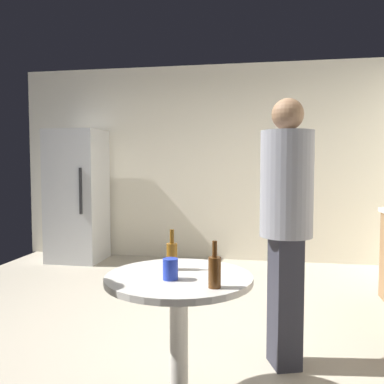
{
  "coord_description": "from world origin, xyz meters",
  "views": [
    {
      "loc": [
        0.83,
        -3.14,
        1.33
      ],
      "look_at": [
        0.15,
        0.71,
        1.07
      ],
      "focal_mm": 38.77,
      "sensor_mm": 36.0,
      "label": 1
    }
  ],
  "objects_px": {
    "beer_bottle_amber": "(172,255)",
    "beer_bottle_brown": "(215,271)",
    "foreground_table": "(179,294)",
    "plastic_cup_blue": "(170,269)",
    "refrigerator": "(77,196)",
    "person_in_gray_shirt": "(286,211)"
  },
  "relations": [
    {
      "from": "beer_bottle_brown",
      "to": "plastic_cup_blue",
      "type": "relative_size",
      "value": 2.09
    },
    {
      "from": "foreground_table",
      "to": "beer_bottle_amber",
      "type": "distance_m",
      "value": 0.23
    },
    {
      "from": "refrigerator",
      "to": "foreground_table",
      "type": "relative_size",
      "value": 2.25
    },
    {
      "from": "foreground_table",
      "to": "person_in_gray_shirt",
      "type": "distance_m",
      "value": 0.92
    },
    {
      "from": "beer_bottle_brown",
      "to": "beer_bottle_amber",
      "type": "bearing_deg",
      "value": 132.71
    },
    {
      "from": "refrigerator",
      "to": "person_in_gray_shirt",
      "type": "xyz_separation_m",
      "value": [
        2.69,
        -2.6,
        0.13
      ]
    },
    {
      "from": "refrigerator",
      "to": "plastic_cup_blue",
      "type": "distance_m",
      "value": 3.87
    },
    {
      "from": "refrigerator",
      "to": "plastic_cup_blue",
      "type": "height_order",
      "value": "refrigerator"
    },
    {
      "from": "refrigerator",
      "to": "person_in_gray_shirt",
      "type": "relative_size",
      "value": 1.03
    },
    {
      "from": "beer_bottle_amber",
      "to": "person_in_gray_shirt",
      "type": "xyz_separation_m",
      "value": [
        0.65,
        0.47,
        0.21
      ]
    },
    {
      "from": "person_in_gray_shirt",
      "to": "refrigerator",
      "type": "bearing_deg",
      "value": -62.64
    },
    {
      "from": "beer_bottle_amber",
      "to": "beer_bottle_brown",
      "type": "distance_m",
      "value": 0.41
    },
    {
      "from": "refrigerator",
      "to": "beer_bottle_brown",
      "type": "xyz_separation_m",
      "value": [
        2.32,
        -3.37,
        -0.08
      ]
    },
    {
      "from": "foreground_table",
      "to": "plastic_cup_blue",
      "type": "distance_m",
      "value": 0.18
    },
    {
      "from": "person_in_gray_shirt",
      "to": "plastic_cup_blue",
      "type": "bearing_deg",
      "value": 28.72
    },
    {
      "from": "plastic_cup_blue",
      "to": "person_in_gray_shirt",
      "type": "distance_m",
      "value": 0.94
    },
    {
      "from": "foreground_table",
      "to": "beer_bottle_amber",
      "type": "bearing_deg",
      "value": 119.13
    },
    {
      "from": "refrigerator",
      "to": "person_in_gray_shirt",
      "type": "distance_m",
      "value": 3.74
    },
    {
      "from": "foreground_table",
      "to": "beer_bottle_brown",
      "type": "relative_size",
      "value": 3.48
    },
    {
      "from": "beer_bottle_brown",
      "to": "person_in_gray_shirt",
      "type": "distance_m",
      "value": 0.88
    },
    {
      "from": "foreground_table",
      "to": "beer_bottle_brown",
      "type": "bearing_deg",
      "value": -41.13
    },
    {
      "from": "refrigerator",
      "to": "plastic_cup_blue",
      "type": "xyz_separation_m",
      "value": [
        2.07,
        -3.27,
        -0.11
      ]
    }
  ]
}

